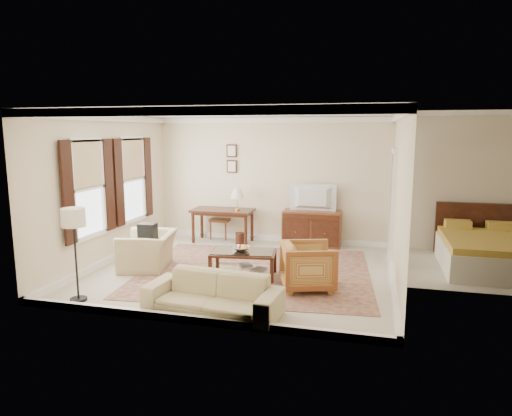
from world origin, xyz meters
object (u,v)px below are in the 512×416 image
at_px(writing_desk, 223,214).
at_px(tv, 312,189).
at_px(coffee_table, 243,257).
at_px(striped_armchair, 308,264).
at_px(sofa, 213,288).
at_px(sideboard, 312,228).
at_px(club_armchair, 148,244).

height_order(writing_desk, tv, tv).
xyz_separation_m(coffee_table, striped_armchair, (1.20, -0.34, 0.06)).
bearing_deg(sofa, sideboard, 84.65).
xyz_separation_m(writing_desk, tv, (2.07, 0.16, 0.63)).
distance_m(club_armchair, sofa, 2.62).
xyz_separation_m(coffee_table, sofa, (0.03, -1.71, 0.01)).
bearing_deg(club_armchair, coffee_table, 77.25).
bearing_deg(writing_desk, striped_armchair, -48.84).
relative_size(tv, club_armchair, 0.93).
bearing_deg(club_armchair, striped_armchair, 71.59).
bearing_deg(club_armchair, sideboard, 121.00).
xyz_separation_m(sideboard, sofa, (-0.85, -4.28, -0.02)).
height_order(writing_desk, sofa, writing_desk).
bearing_deg(tv, striped_armchair, 96.34).
xyz_separation_m(sideboard, coffee_table, (-0.88, -2.57, -0.03)).
height_order(coffee_table, club_armchair, club_armchair).
height_order(tv, sofa, tv).
relative_size(coffee_table, sofa, 0.62).
height_order(coffee_table, sofa, sofa).
xyz_separation_m(coffee_table, club_armchair, (-1.90, 0.05, 0.10)).
height_order(coffee_table, striped_armchair, striped_armchair).
relative_size(sideboard, sofa, 0.67).
bearing_deg(striped_armchair, writing_desk, 23.38).
xyz_separation_m(striped_armchair, sofa, (-1.17, -1.37, -0.05)).
distance_m(striped_armchair, club_armchair, 3.13).
distance_m(tv, sofa, 4.44).
xyz_separation_m(tv, coffee_table, (-0.88, -2.55, -0.93)).
relative_size(tv, sofa, 0.51).
bearing_deg(sofa, writing_desk, 112.44).
height_order(sideboard, striped_armchair, striped_armchair).
height_order(writing_desk, striped_armchair, striped_armchair).
bearing_deg(striped_armchair, club_armchair, 64.92).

